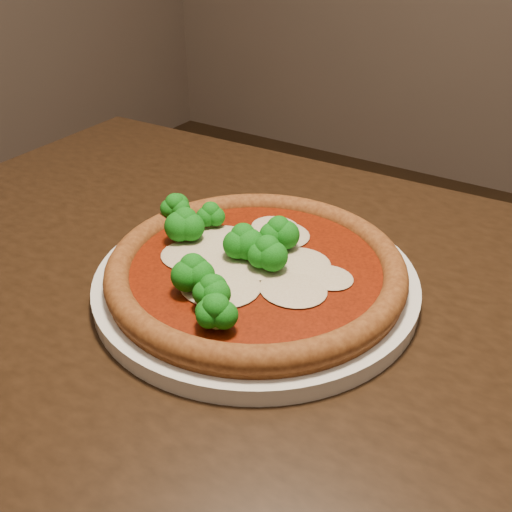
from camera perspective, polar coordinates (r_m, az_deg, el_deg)
The scene contains 3 objects.
dining_table at distance 0.66m, azimuth 3.39°, elevation -12.72°, with size 1.17×0.76×0.75m.
plate at distance 0.61m, azimuth 0.00°, elevation -2.48°, with size 0.34×0.34×0.02m, color silver.
pizza at distance 0.59m, azimuth -0.51°, elevation -0.85°, with size 0.31×0.31×0.06m.
Camera 1 is at (0.10, -0.54, 1.10)m, focal length 40.00 mm.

